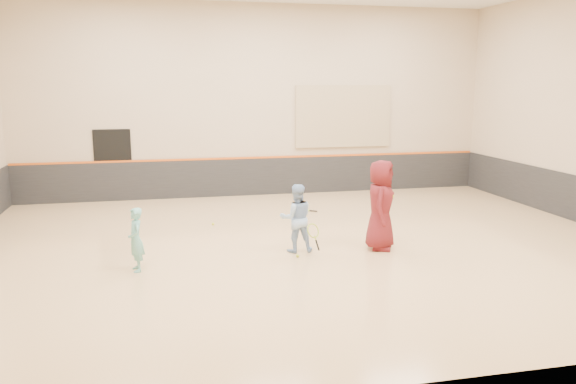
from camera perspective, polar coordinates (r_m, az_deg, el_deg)
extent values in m
cube|color=tan|center=(12.59, 1.64, -5.88)|extent=(15.00, 12.00, 0.20)
cube|color=#C9B193|center=(17.95, -3.03, 9.18)|extent=(15.00, 0.02, 6.00)
cube|color=#C9B193|center=(6.42, 15.02, 5.77)|extent=(15.00, 0.02, 6.00)
cube|color=#232326|center=(18.14, -2.93, 1.58)|extent=(14.90, 0.04, 1.20)
cube|color=#D85914|center=(18.04, -2.95, 3.52)|extent=(14.90, 0.03, 0.06)
cube|color=tan|center=(18.58, 5.64, 7.66)|extent=(3.20, 0.08, 2.00)
cube|color=black|center=(17.90, -17.32, 2.59)|extent=(1.10, 0.05, 2.20)
imported|color=#73C7C2|center=(11.11, -15.19, -4.70)|extent=(0.38, 0.50, 1.24)
imported|color=#97BCEA|center=(11.93, 0.86, -2.67)|extent=(0.74, 0.58, 1.47)
imported|color=maroon|center=(12.24, 9.39, -1.31)|extent=(0.98, 1.13, 1.95)
sphere|color=#BECF30|center=(11.70, 0.98, -6.50)|extent=(0.07, 0.07, 0.07)
sphere|color=#CAE836|center=(12.04, 10.57, -0.43)|extent=(0.07, 0.07, 0.07)
sphere|color=yellow|center=(14.44, -7.62, -3.23)|extent=(0.07, 0.07, 0.07)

